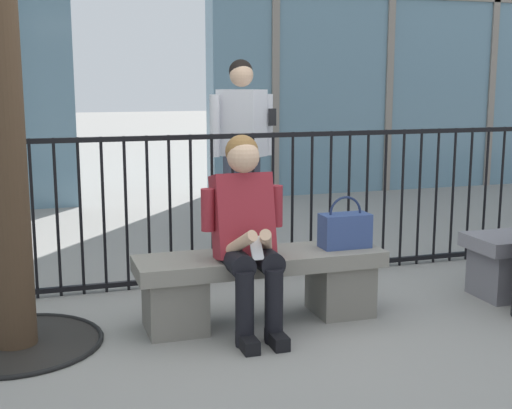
% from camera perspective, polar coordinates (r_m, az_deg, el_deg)
% --- Properties ---
extents(ground_plane, '(60.00, 60.00, 0.00)m').
position_cam_1_polar(ground_plane, '(4.53, 0.39, -9.59)').
color(ground_plane, gray).
extents(stone_bench, '(1.60, 0.44, 0.45)m').
position_cam_1_polar(stone_bench, '(4.45, 0.39, -6.30)').
color(stone_bench, gray).
rests_on(stone_bench, ground).
extents(seated_person_with_phone, '(0.52, 0.66, 1.21)m').
position_cam_1_polar(seated_person_with_phone, '(4.20, -0.78, -1.97)').
color(seated_person_with_phone, black).
rests_on(seated_person_with_phone, ground).
extents(handbag_on_bench, '(0.33, 0.16, 0.34)m').
position_cam_1_polar(handbag_on_bench, '(4.57, 7.37, -2.06)').
color(handbag_on_bench, '#33477F').
rests_on(handbag_on_bench, stone_bench).
extents(bystander_at_railing, '(0.55, 0.43, 1.71)m').
position_cam_1_polar(bystander_at_railing, '(5.89, -1.19, 5.02)').
color(bystander_at_railing, '#383D4C').
rests_on(bystander_at_railing, ground).
extents(plaza_railing, '(7.95, 0.04, 1.14)m').
position_cam_1_polar(plaza_railing, '(5.25, -2.77, -0.30)').
color(plaza_railing, black).
rests_on(plaza_railing, ground).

